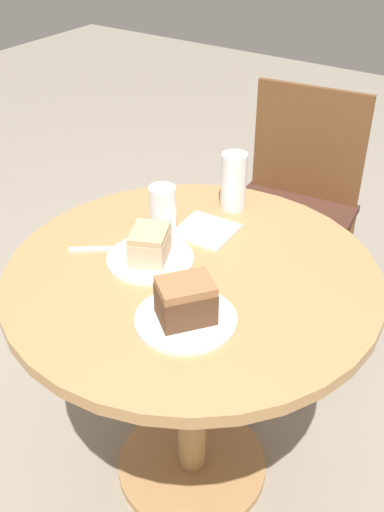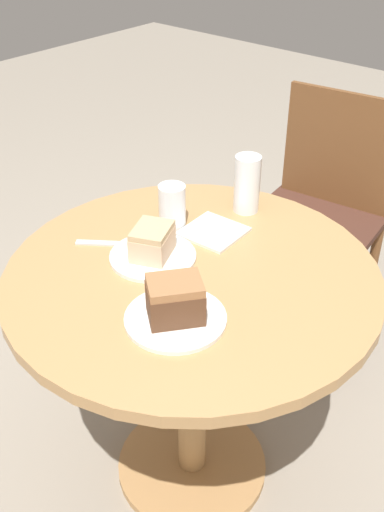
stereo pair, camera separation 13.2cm
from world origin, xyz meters
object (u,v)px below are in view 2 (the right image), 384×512
object	(u,v)px
plate_near	(153,256)
cake_slice_far	(175,300)
chair	(315,216)
cake_slice_near	(152,241)
glass_water	(247,186)
glass_lemonade	(172,208)
plate_far	(175,318)

from	to	relation	value
plate_near	cake_slice_far	bearing A→B (deg)	-34.73
chair	cake_slice_near	xyz separation A→B (m)	(0.02, -0.82, 0.30)
cake_slice_near	cake_slice_far	bearing A→B (deg)	-34.73
chair	glass_water	size ratio (longest dim) A/B	5.53
cake_slice_far	glass_water	size ratio (longest dim) A/B	0.90
plate_near	cake_slice_near	distance (m)	0.04
cake_slice_far	glass_water	distance (m)	0.49
cake_slice_far	glass_water	xyz separation A→B (m)	(-0.17, 0.46, 0.02)
glass_lemonade	chair	bearing A→B (deg)	85.97
cake_slice_far	cake_slice_near	bearing A→B (deg)	145.27
cake_slice_near	glass_water	bearing A→B (deg)	85.27
plate_near	glass_water	xyz separation A→B (m)	(0.03, 0.33, 0.07)
glass_lemonade	cake_slice_far	bearing A→B (deg)	-46.71
plate_far	chair	bearing A→B (deg)	102.52
plate_near	cake_slice_far	size ratio (longest dim) A/B	1.47
plate_far	cake_slice_near	size ratio (longest dim) A/B	1.66
chair	cake_slice_near	size ratio (longest dim) A/B	6.74
chair	cake_slice_near	world-z (taller)	chair
chair	glass_water	distance (m)	0.59
glass_lemonade	glass_water	bearing A→B (deg)	63.24
cake_slice_near	plate_far	bearing A→B (deg)	-34.73
cake_slice_near	glass_lemonade	bearing A→B (deg)	115.26
chair	cake_slice_far	bearing A→B (deg)	-84.49
plate_far	glass_lemonade	world-z (taller)	glass_lemonade
plate_near	glass_lemonade	world-z (taller)	glass_lemonade
glass_water	cake_slice_far	bearing A→B (deg)	-70.34
glass_water	chair	bearing A→B (deg)	95.41
glass_water	plate_far	bearing A→B (deg)	-70.34
cake_slice_far	glass_water	world-z (taller)	glass_water
plate_far	glass_lemonade	bearing A→B (deg)	133.29
chair	plate_far	xyz separation A→B (m)	(0.21, -0.96, 0.26)
plate_near	glass_water	bearing A→B (deg)	85.27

